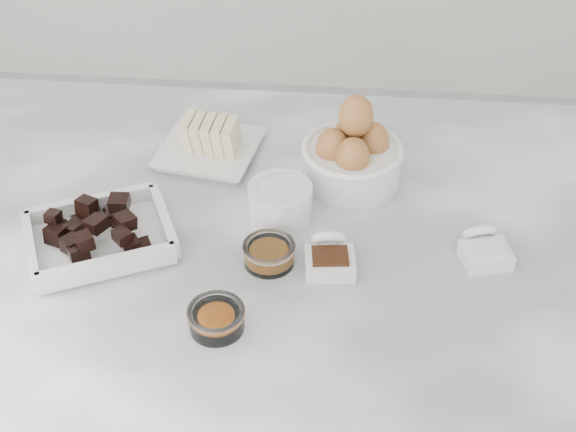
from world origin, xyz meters
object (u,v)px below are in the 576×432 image
object	(u,v)px
egg_bowl	(352,154)
sugar_ramekin	(280,201)
zest_bowl	(216,318)
vanilla_spoon	(329,257)
chocolate_dish	(99,234)
butter_plate	(207,142)
honey_bowl	(269,253)
salt_spoon	(484,249)

from	to	relation	value
egg_bowl	sugar_ramekin	bearing A→B (deg)	-134.66
zest_bowl	vanilla_spoon	world-z (taller)	vanilla_spoon
sugar_ramekin	zest_bowl	world-z (taller)	sugar_ramekin
chocolate_dish	zest_bowl	size ratio (longest dim) A/B	3.27
chocolate_dish	butter_plate	bearing A→B (deg)	64.42
egg_bowl	honey_bowl	bearing A→B (deg)	-118.29
sugar_ramekin	egg_bowl	size ratio (longest dim) A/B	0.60
chocolate_dish	salt_spoon	size ratio (longest dim) A/B	2.71
sugar_ramekin	vanilla_spoon	distance (m)	0.12
chocolate_dish	zest_bowl	bearing A→B (deg)	-36.03
egg_bowl	honey_bowl	xyz separation A→B (m)	(-0.10, -0.18, -0.03)
zest_bowl	vanilla_spoon	size ratio (longest dim) A/B	0.85
salt_spoon	egg_bowl	bearing A→B (deg)	138.96
sugar_ramekin	zest_bowl	distance (m)	0.21
chocolate_dish	honey_bowl	distance (m)	0.22
chocolate_dish	vanilla_spoon	distance (m)	0.30
honey_bowl	zest_bowl	distance (m)	0.13
chocolate_dish	egg_bowl	distance (m)	0.37
sugar_ramekin	zest_bowl	size ratio (longest dim) A/B	1.26
sugar_ramekin	vanilla_spoon	bearing A→B (deg)	-51.60
sugar_ramekin	honey_bowl	world-z (taller)	sugar_ramekin
zest_bowl	chocolate_dish	bearing A→B (deg)	143.97
egg_bowl	zest_bowl	distance (m)	0.34
butter_plate	honey_bowl	world-z (taller)	butter_plate
salt_spoon	chocolate_dish	bearing A→B (deg)	-177.40
egg_bowl	butter_plate	bearing A→B (deg)	168.21
sugar_ramekin	salt_spoon	distance (m)	0.27
egg_bowl	vanilla_spoon	distance (m)	0.19
butter_plate	egg_bowl	xyz separation A→B (m)	(0.22, -0.05, 0.02)
honey_bowl	butter_plate	bearing A→B (deg)	117.08
chocolate_dish	salt_spoon	xyz separation A→B (m)	(0.50, 0.02, -0.01)
egg_bowl	zest_bowl	xyz separation A→B (m)	(-0.15, -0.30, -0.03)
chocolate_dish	butter_plate	xyz separation A→B (m)	(0.10, 0.22, -0.00)
vanilla_spoon	sugar_ramekin	bearing A→B (deg)	128.40
butter_plate	salt_spoon	bearing A→B (deg)	-26.76
salt_spoon	sugar_ramekin	bearing A→B (deg)	167.91
sugar_ramekin	honey_bowl	xyz separation A→B (m)	(-0.01, -0.09, -0.01)
egg_bowl	honey_bowl	distance (m)	0.21
chocolate_dish	vanilla_spoon	size ratio (longest dim) A/B	2.78
butter_plate	honey_bowl	xyz separation A→B (m)	(0.12, -0.23, -0.01)
butter_plate	sugar_ramekin	bearing A→B (deg)	-48.67
zest_bowl	salt_spoon	bearing A→B (deg)	24.70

